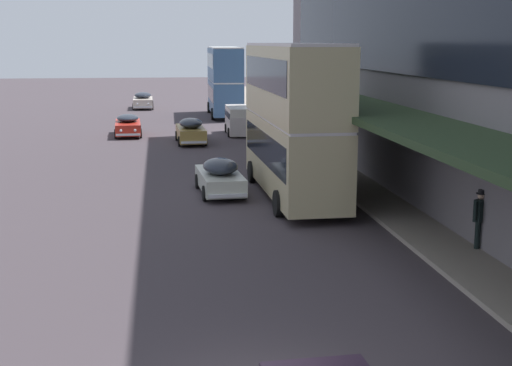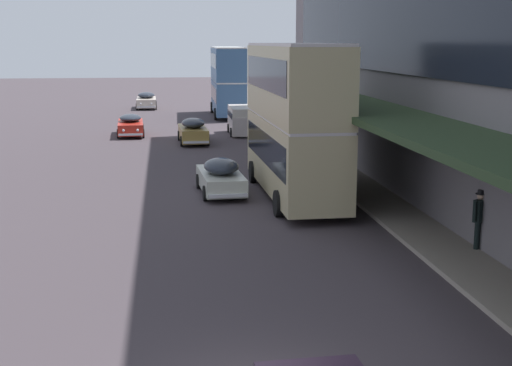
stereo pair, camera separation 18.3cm
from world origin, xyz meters
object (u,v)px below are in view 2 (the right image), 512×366
at_px(sedan_lead_mid, 146,100).
at_px(vw_van, 242,119).
at_px(sedan_far_back, 221,176).
at_px(sedan_oncoming_rear, 131,125).
at_px(sedan_second_mid, 193,131).
at_px(transit_bus_kerbside_front, 294,116).
at_px(transit_bus_kerbside_rear, 228,79).
at_px(pedestrian_at_kerb, 480,216).

relative_size(sedan_lead_mid, vw_van, 1.07).
xyz_separation_m(sedan_far_back, vw_van, (3.10, 19.84, 0.33)).
bearing_deg(sedan_oncoming_rear, sedan_second_mid, -46.90).
distance_m(sedan_second_mid, sedan_lead_mid, 25.18).
xyz_separation_m(transit_bus_kerbside_front, vw_van, (0.13, 20.92, -2.34)).
xyz_separation_m(transit_bus_kerbside_rear, sedan_far_back, (-3.21, -32.35, -2.46)).
bearing_deg(vw_van, sedan_second_mid, -131.50).
bearing_deg(sedan_oncoming_rear, transit_bus_kerbside_rear, 56.94).
bearing_deg(transit_bus_kerbside_front, sedan_far_back, 160.01).
xyz_separation_m(sedan_lead_mid, vw_van, (7.15, -20.83, 0.31)).
bearing_deg(sedan_far_back, transit_bus_kerbside_rear, 84.33).
distance_m(transit_bus_kerbside_front, transit_bus_kerbside_rear, 33.43).
height_order(transit_bus_kerbside_rear, pedestrian_at_kerb, transit_bus_kerbside_rear).
xyz_separation_m(transit_bus_kerbside_front, transit_bus_kerbside_rear, (0.25, 33.43, -0.21)).
height_order(sedan_far_back, sedan_oncoming_rear, sedan_far_back).
xyz_separation_m(transit_bus_kerbside_rear, sedan_oncoming_rear, (-7.91, -12.16, -2.49)).
relative_size(transit_bus_kerbside_front, transit_bus_kerbside_rear, 1.09).
distance_m(transit_bus_kerbside_front, sedan_lead_mid, 42.42).
bearing_deg(sedan_second_mid, transit_bus_kerbside_rear, 77.29).
bearing_deg(sedan_lead_mid, transit_bus_kerbside_front, -80.46).
bearing_deg(sedan_oncoming_rear, transit_bus_kerbside_front, -70.19).
distance_m(sedan_oncoming_rear, vw_van, 7.81).
bearing_deg(transit_bus_kerbside_front, vw_van, 89.64).
bearing_deg(transit_bus_kerbside_rear, vw_van, -90.54).
bearing_deg(vw_van, sedan_far_back, -98.87).
height_order(transit_bus_kerbside_rear, sedan_far_back, transit_bus_kerbside_rear).
distance_m(sedan_far_back, sedan_lead_mid, 40.88).
distance_m(transit_bus_kerbside_front, vw_van, 21.05).
bearing_deg(vw_van, sedan_lead_mid, 108.95).
height_order(sedan_second_mid, vw_van, vw_van).
height_order(transit_bus_kerbside_front, pedestrian_at_kerb, transit_bus_kerbside_front).
bearing_deg(sedan_oncoming_rear, vw_van, -2.58).
distance_m(sedan_second_mid, sedan_far_back, 15.75).
height_order(vw_van, pedestrian_at_kerb, pedestrian_at_kerb).
relative_size(sedan_far_back, pedestrian_at_kerb, 2.45).
distance_m(sedan_second_mid, sedan_oncoming_rear, 6.10).
height_order(transit_bus_kerbside_front, sedan_lead_mid, transit_bus_kerbside_front).
height_order(transit_bus_kerbside_rear, sedan_oncoming_rear, transit_bus_kerbside_rear).
relative_size(sedan_second_mid, vw_van, 1.03).
xyz_separation_m(sedan_lead_mid, pedestrian_at_kerb, (11.26, -50.45, 0.40)).
bearing_deg(vw_van, transit_bus_kerbside_front, -90.36).
bearing_deg(sedan_far_back, pedestrian_at_kerb, -53.62).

